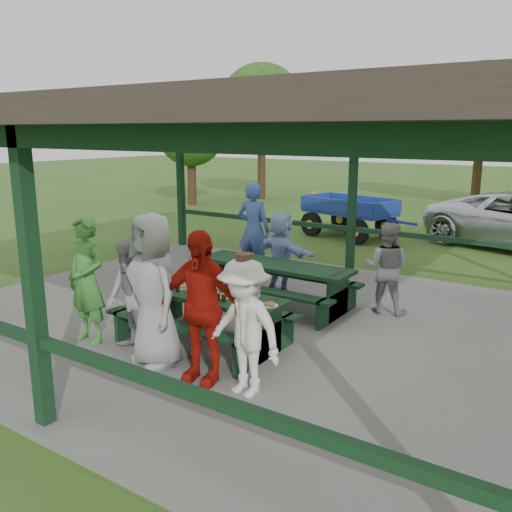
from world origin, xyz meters
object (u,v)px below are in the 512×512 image
Objects in this scene: contestant_green at (87,280)px; contestant_red at (200,307)px; spectator_grey at (387,268)px; spectator_blue at (254,230)px; contestant_grey_left at (131,298)px; spectator_lblue at (281,253)px; picnic_table_far at (274,278)px; picnic_table_near at (203,311)px; contestant_grey_mid at (153,290)px; farm_trailer at (349,216)px; contestant_white_fedora at (244,327)px.

contestant_green is 0.98× the size of contestant_red.
spectator_grey is at bearing 50.75° from contestant_green.
contestant_green is at bearing 171.11° from contestant_red.
contestant_red is 4.85m from spectator_blue.
spectator_lblue is at bearing 104.05° from contestant_grey_left.
contestant_grey_left reaches higher than spectator_lblue.
spectator_blue is (-0.05, 4.27, 0.07)m from contestant_green.
contestant_grey_left reaches higher than picnic_table_far.
spectator_blue reaches higher than contestant_grey_left.
picnic_table_near is 3.74m from spectator_blue.
contestant_grey_mid reaches higher than spectator_lblue.
contestant_grey_mid is at bearing 57.04° from spectator_grey.
spectator_blue is at bearing 109.66° from contestant_red.
spectator_grey is (1.65, 2.73, 0.29)m from picnic_table_near.
contestant_grey_left is 0.43× the size of farm_trailer.
contestant_red is 0.51× the size of farm_trailer.
contestant_white_fedora is 10.35m from farm_trailer.
contestant_grey_mid is 1.31× the size of spectator_grey.
picnic_table_far is (-0.07, 2.00, 0.01)m from picnic_table_near.
spectator_lblue is (-0.28, 3.60, -0.22)m from contestant_grey_mid.
spectator_blue is at bearing 112.97° from picnic_table_near.
spectator_grey is at bearing 82.17° from contestant_grey_mid.
spectator_blue is at bearing 125.32° from contestant_grey_mid.
spectator_grey is (3.10, -0.68, -0.22)m from spectator_blue.
spectator_blue is (-2.80, 4.34, 0.18)m from contestant_white_fedora.
contestant_grey_mid is at bearing -0.39° from contestant_green.
contestant_red is at bearing -52.02° from picnic_table_near.
picnic_table_far is at bearing -62.02° from farm_trailer.
spectator_lblue is at bearing 123.31° from contestant_white_fedora.
contestant_grey_mid is at bearing -173.33° from contestant_white_fedora.
spectator_blue is 0.54× the size of farm_trailer.
contestant_white_fedora is at bearing -58.27° from farm_trailer.
spectator_grey is (1.72, 0.73, 0.28)m from picnic_table_far.
contestant_green is 4.27m from spectator_blue.
farm_trailer is (-2.52, 9.86, -0.40)m from contestant_red.
contestant_grey_mid is 4.52m from spectator_blue.
contestant_green is 0.93× the size of spectator_blue.
contestant_grey_left is 4.19m from spectator_grey.
picnic_table_far is 1.49× the size of contestant_red.
spectator_lblue is at bearing 97.43° from picnic_table_near.
contestant_white_fedora reaches higher than spectator_lblue.
contestant_white_fedora is at bearing 136.51° from spectator_lblue.
spectator_lblue is at bearing -62.94° from farm_trailer.
picnic_table_near is at bearing 51.27° from spectator_grey.
spectator_lblue is at bearing 99.61° from contestant_red.
contestant_red is 0.64m from contestant_white_fedora.
picnic_table_near is at bearing 73.77° from contestant_grey_left.
spectator_blue is (-2.17, 4.34, 0.05)m from contestant_red.
picnic_table_far is at bearing 97.65° from contestant_grey_left.
spectator_lblue is 0.42× the size of farm_trailer.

